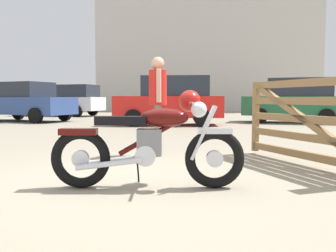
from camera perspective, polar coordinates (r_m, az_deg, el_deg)
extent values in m
plane|color=gray|center=(4.27, -6.41, -8.62)|extent=(80.00, 80.00, 0.00)
torus|color=black|center=(3.84, 7.52, -5.23)|extent=(0.65, 0.24, 0.64)
cylinder|color=silver|center=(3.84, 7.52, -5.23)|extent=(0.19, 0.12, 0.18)
torus|color=black|center=(3.93, -13.89, -5.11)|extent=(0.65, 0.24, 0.64)
cylinder|color=silver|center=(3.93, -13.89, -5.11)|extent=(0.19, 0.12, 0.18)
cube|color=silver|center=(3.81, 7.57, -0.77)|extent=(0.38, 0.20, 0.06)
cube|color=#4C0C0A|center=(3.90, -14.25, -0.89)|extent=(0.42, 0.21, 0.07)
cylinder|color=silver|center=(3.87, 5.57, -0.92)|extent=(0.29, 0.09, 0.58)
cylinder|color=silver|center=(3.72, 5.78, -1.13)|extent=(0.29, 0.09, 0.58)
sphere|color=silver|center=(3.77, 5.00, 2.65)|extent=(0.17, 0.17, 0.17)
cylinder|color=silver|center=(3.77, 3.80, 3.72)|extent=(0.16, 0.61, 0.03)
sphere|color=#B21914|center=(4.07, 3.53, 4.05)|extent=(0.25, 0.25, 0.25)
cylinder|color=#4C0C0A|center=(3.78, -2.35, -1.40)|extent=(0.75, 0.21, 0.47)
ellipsoid|color=#4C0C0A|center=(3.76, -0.59, 1.35)|extent=(0.55, 0.32, 0.20)
cube|color=black|center=(3.80, -7.55, 0.89)|extent=(0.57, 0.31, 0.09)
cube|color=slate|center=(3.79, -3.01, -2.43)|extent=(0.29, 0.23, 0.26)
cylinder|color=silver|center=(3.81, -3.61, -4.66)|extent=(0.26, 0.24, 0.22)
cylinder|color=silver|center=(3.97, -9.02, -5.53)|extent=(0.70, 0.20, 0.14)
cylinder|color=silver|center=(3.77, -9.50, -6.05)|extent=(0.70, 0.20, 0.14)
cylinder|color=black|center=(4.02, -4.87, -7.09)|extent=(0.07, 0.24, 0.33)
cube|color=olive|center=(6.36, 13.94, 1.47)|extent=(0.12, 0.13, 1.20)
cube|color=olive|center=(5.49, 21.21, -4.40)|extent=(1.41, 2.04, 0.11)
cube|color=olive|center=(5.46, 21.28, -1.69)|extent=(1.41, 2.04, 0.11)
cube|color=olive|center=(5.44, 21.36, 1.03)|extent=(1.41, 2.04, 0.11)
cube|color=olive|center=(5.43, 21.44, 3.77)|extent=(1.41, 2.04, 0.11)
cube|color=olive|center=(5.43, 21.51, 6.51)|extent=(1.41, 2.04, 0.11)
cube|color=olive|center=(5.44, 21.35, 0.82)|extent=(1.29, 1.87, 1.08)
cylinder|color=#706656|center=(5.89, -1.57, -0.77)|extent=(0.12, 0.12, 0.86)
cylinder|color=#706656|center=(6.07, -1.72, -0.62)|extent=(0.12, 0.12, 0.86)
cylinder|color=red|center=(5.96, -1.66, 6.21)|extent=(0.30, 0.30, 0.58)
cylinder|color=tan|center=(5.77, -1.49, 6.56)|extent=(0.08, 0.08, 0.55)
cylinder|color=tan|center=(6.15, -1.82, 6.43)|extent=(0.08, 0.08, 0.55)
sphere|color=tan|center=(5.99, -1.67, 10.04)|extent=(0.22, 0.22, 0.22)
cylinder|color=black|center=(12.34, -5.63, 1.29)|extent=(0.62, 0.29, 0.60)
cylinder|color=black|center=(13.96, -4.71, 1.66)|extent=(0.62, 0.29, 0.60)
cylinder|color=black|center=(12.24, 5.57, 1.27)|extent=(0.62, 0.29, 0.60)
cylinder|color=black|center=(13.88, 5.17, 1.64)|extent=(0.62, 0.29, 0.60)
cube|color=red|center=(13.04, 0.09, 3.15)|extent=(4.12, 2.29, 0.76)
cube|color=#232833|center=(13.03, 1.20, 6.40)|extent=(2.63, 1.91, 0.72)
cylinder|color=black|center=(14.40, 14.65, 1.61)|extent=(0.62, 0.25, 0.60)
cylinder|color=black|center=(16.03, 15.01, 1.87)|extent=(0.62, 0.25, 0.60)
cylinder|color=black|center=(14.45, 24.19, 1.38)|extent=(0.62, 0.25, 0.60)
cylinder|color=black|center=(16.08, 23.58, 1.66)|extent=(0.62, 0.25, 0.60)
cube|color=#23663D|center=(15.18, 19.40, 3.08)|extent=(4.05, 2.05, 0.76)
cube|color=#232833|center=(15.19, 20.42, 5.84)|extent=(2.55, 1.77, 0.72)
cylinder|color=black|center=(21.14, -21.51, 2.34)|extent=(0.65, 0.26, 0.64)
cylinder|color=black|center=(22.55, -18.75, 2.52)|extent=(0.65, 0.26, 0.64)
cylinder|color=black|center=(19.44, -14.52, 2.35)|extent=(0.65, 0.26, 0.64)
cylinder|color=black|center=(20.96, -12.04, 2.53)|extent=(0.65, 0.26, 0.64)
cube|color=silver|center=(20.97, -16.82, 3.45)|extent=(4.82, 2.12, 0.74)
cube|color=#232833|center=(20.81, -16.17, 5.42)|extent=(3.61, 1.87, 0.68)
cylinder|color=black|center=(17.98, -22.97, 1.96)|extent=(0.65, 0.32, 0.62)
cylinder|color=black|center=(14.86, -20.56, 1.59)|extent=(0.65, 0.32, 0.62)
cylinder|color=black|center=(16.14, -16.33, 1.90)|extent=(0.65, 0.32, 0.62)
cube|color=#2D4784|center=(16.40, -21.92, 3.05)|extent=(4.45, 2.51, 0.72)
cube|color=#232833|center=(16.41, -21.99, 5.43)|extent=(2.27, 1.92, 0.64)
cube|color=beige|center=(32.70, 6.41, 12.08)|extent=(17.98, 9.40, 10.71)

